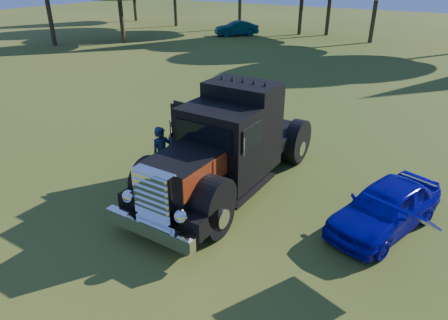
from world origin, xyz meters
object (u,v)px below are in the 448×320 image
distant_teal_car (237,28)px  diamond_t_truck (226,149)px  spectator_far (179,149)px  spectator_near (162,155)px  hotrod_coupe (386,207)px

distant_teal_car → diamond_t_truck: bearing=-15.9°
spectator_far → distant_teal_car: 28.54m
spectator_near → distant_teal_car: spectator_near is taller
spectator_far → diamond_t_truck: bearing=-70.9°
diamond_t_truck → spectator_near: bearing=-162.3°
diamond_t_truck → spectator_far: bearing=-175.3°
hotrod_coupe → spectator_far: 6.00m
hotrod_coupe → diamond_t_truck: bearing=-174.6°
diamond_t_truck → spectator_near: size_ratio=4.11×
diamond_t_truck → spectator_far: size_ratio=3.79×
diamond_t_truck → distant_teal_car: (-14.67, 25.24, -0.62)m
hotrod_coupe → spectator_near: 6.34m
spectator_near → diamond_t_truck: bearing=-50.8°
spectator_near → distant_teal_car: bearing=47.8°
diamond_t_truck → distant_teal_car: diamond_t_truck is taller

